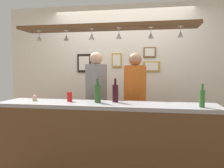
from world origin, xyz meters
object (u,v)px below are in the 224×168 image
Objects in this scene: picture_frame_lower_pair at (151,66)px; person_left_grey_shirt at (96,95)px; bottle_beer_green_import at (202,98)px; picture_frame_crest at (117,60)px; bottle_wine_dark_red at (115,93)px; picture_frame_upper_small at (150,52)px; drink_can at (70,97)px; picture_frame_caricature at (84,63)px; bottle_champagne_green at (98,93)px; cupcake at (35,98)px; person_middle_orange_shirt at (135,97)px.

person_left_grey_shirt is at bearing -141.83° from picture_frame_lower_pair.
picture_frame_crest is (-1.20, 1.52, 0.47)m from bottle_beer_green_import.
picture_frame_crest is (-0.19, 1.29, 0.46)m from bottle_wine_dark_red.
picture_frame_upper_small reaches higher than picture_frame_lower_pair.
bottle_wine_dark_red reaches higher than drink_can.
bottle_champagne_green is at bearing -66.35° from picture_frame_caricature.
picture_frame_crest reaches higher than drink_can.
cupcake is at bearing -179.51° from bottle_champagne_green.
bottle_beer_green_import is at bearing -31.22° from person_left_grey_shirt.
drink_can is (-0.18, -0.68, 0.05)m from person_left_grey_shirt.
picture_frame_upper_small is at bearing 72.94° from bottle_wine_dark_red.
picture_frame_caricature reaches higher than person_middle_orange_shirt.
picture_frame_crest is 1.18× the size of picture_frame_upper_small.
person_middle_orange_shirt is 5.58× the size of bottle_champagne_green.
person_middle_orange_shirt reaches higher than drink_can.
picture_frame_caricature is (-0.40, 0.66, 0.52)m from person_left_grey_shirt.
bottle_wine_dark_red is 1.36× the size of picture_frame_upper_small.
bottle_champagne_green reaches higher than bottle_beer_green_import.
person_left_grey_shirt is 0.71m from drink_can.
bottle_wine_dark_red is at bearing -107.06° from picture_frame_upper_small.
bottle_beer_green_import is at bearing -69.07° from picture_frame_lower_pair.
picture_frame_upper_small is (0.59, 0.00, 0.14)m from picture_frame_crest.
bottle_wine_dark_red is at bearing 5.45° from drink_can.
person_middle_orange_shirt is 0.67m from bottle_wine_dark_red.
cupcake is 0.23× the size of picture_frame_caricature.
drink_can is (-0.79, -0.68, 0.06)m from person_middle_orange_shirt.
bottle_wine_dark_red is 0.23m from bottle_champagne_green.
person_left_grey_shirt is 7.71× the size of picture_frame_upper_small.
picture_frame_lower_pair is (0.84, 0.66, 0.45)m from person_left_grey_shirt.
person_left_grey_shirt is at bearing 105.75° from bottle_champagne_green.
bottle_wine_dark_red is (0.41, -0.63, 0.11)m from person_left_grey_shirt.
picture_frame_crest is 0.61m from picture_frame_upper_small.
person_middle_orange_shirt is at bearing 40.94° from drink_can.
picture_frame_crest reaches higher than picture_frame_lower_pair.
picture_frame_crest is at bearing 180.00° from picture_frame_upper_small.
picture_frame_lower_pair is at bearing 0.00° from picture_frame_upper_small.
picture_frame_lower_pair is at bearing 38.17° from person_left_grey_shirt.
bottle_champagne_green is at bearing 0.49° from cupcake.
bottle_champagne_green is 1.36× the size of picture_frame_upper_small.
bottle_beer_green_import is 1.67m from picture_frame_lower_pair.
drink_can is at bearing 176.46° from bottle_champagne_green.
drink_can is 1.44m from picture_frame_caricature.
picture_frame_crest is at bearing 98.60° from bottle_wine_dark_red.
bottle_wine_dark_red is 0.88× the size of picture_frame_caricature.
cupcake is (-0.86, -0.01, -0.08)m from bottle_champagne_green.
picture_frame_caricature is at bearing 99.19° from drink_can.
bottle_wine_dark_red is 1.07m from cupcake.
picture_frame_caricature is 1.13× the size of picture_frame_lower_pair.
picture_frame_crest is (0.40, 1.34, 0.52)m from drink_can.
bottle_champagne_green is 0.39m from drink_can.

